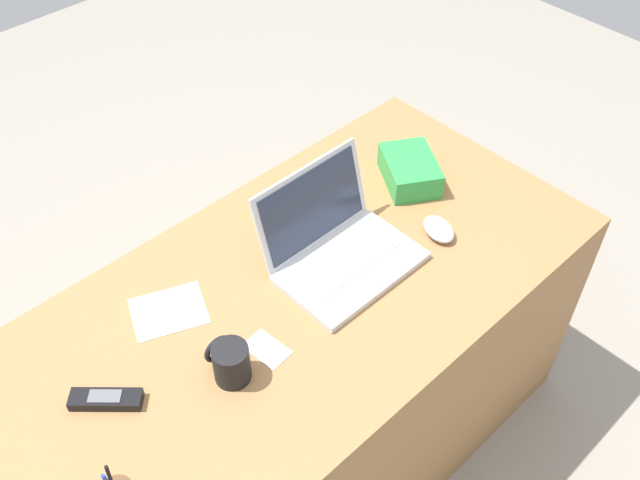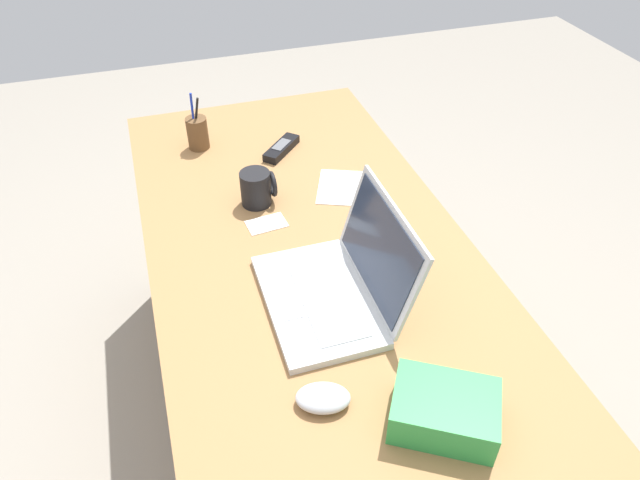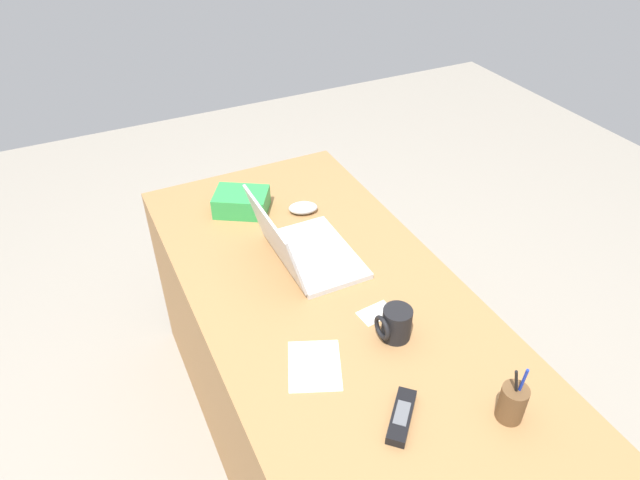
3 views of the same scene
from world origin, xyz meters
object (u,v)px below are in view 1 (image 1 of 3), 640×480
(laptop, at_px, (338,247))
(computer_mouse, at_px, (439,229))
(coffee_mug_white, at_px, (230,362))
(cordless_phone, at_px, (106,399))
(snack_bag, at_px, (410,170))

(laptop, relative_size, computer_mouse, 3.36)
(computer_mouse, xyz_separation_m, coffee_mug_white, (-0.65, 0.03, 0.03))
(laptop, bearing_deg, cordless_phone, 176.32)
(laptop, bearing_deg, snack_bag, 12.55)
(laptop, height_order, computer_mouse, laptop)
(computer_mouse, height_order, coffee_mug_white, coffee_mug_white)
(laptop, height_order, snack_bag, laptop)
(laptop, bearing_deg, computer_mouse, -24.29)
(laptop, relative_size, coffee_mug_white, 3.62)
(coffee_mug_white, bearing_deg, cordless_phone, 151.63)
(computer_mouse, bearing_deg, laptop, 173.43)
(laptop, xyz_separation_m, cordless_phone, (-0.63, 0.04, -0.03))
(computer_mouse, distance_m, snack_bag, 0.22)
(cordless_phone, height_order, snack_bag, snack_bag)
(computer_mouse, relative_size, snack_bag, 0.56)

